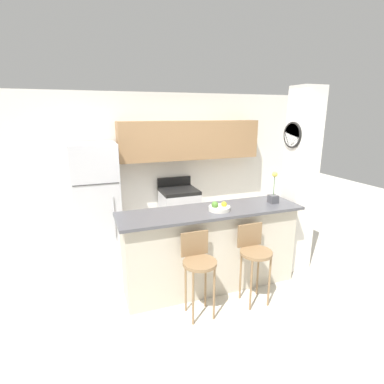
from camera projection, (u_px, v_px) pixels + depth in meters
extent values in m
plane|color=beige|center=(210.00, 285.00, 3.96)|extent=(14.00, 14.00, 0.00)
cube|color=white|center=(167.00, 166.00, 5.45)|extent=(5.60, 0.06, 2.55)
cube|color=#9E754C|center=(190.00, 140.00, 5.29)|extent=(2.54, 0.32, 0.67)
cube|color=silver|center=(175.00, 148.00, 5.25)|extent=(0.76, 0.28, 0.12)
cube|color=white|center=(300.00, 182.00, 4.14)|extent=(0.36, 0.32, 2.55)
cylinder|color=black|center=(292.00, 135.00, 3.91)|extent=(0.02, 0.34, 0.34)
cylinder|color=white|center=(292.00, 135.00, 3.91)|extent=(0.01, 0.30, 0.30)
cube|color=beige|center=(211.00, 250.00, 3.83)|extent=(2.19, 0.51, 1.02)
cube|color=#4C4C51|center=(211.00, 211.00, 3.69)|extent=(2.31, 0.63, 0.04)
cube|color=silver|center=(98.00, 216.00, 4.82)|extent=(0.69, 0.70, 1.20)
cube|color=silver|center=(94.00, 161.00, 4.60)|extent=(0.69, 0.70, 0.57)
cube|color=#333333|center=(96.00, 184.00, 4.35)|extent=(0.65, 0.01, 0.01)
cylinder|color=#B2B2B7|center=(114.00, 218.00, 4.55)|extent=(0.02, 0.02, 0.66)
cube|color=silver|center=(179.00, 215.00, 5.38)|extent=(0.63, 0.61, 0.85)
cube|color=black|center=(179.00, 191.00, 5.27)|extent=(0.63, 0.61, 0.06)
cube|color=black|center=(174.00, 181.00, 5.50)|extent=(0.63, 0.04, 0.16)
cube|color=black|center=(185.00, 218.00, 5.09)|extent=(0.38, 0.01, 0.27)
cylinder|color=olive|center=(200.00, 263.00, 3.22)|extent=(0.37, 0.37, 0.03)
cube|color=olive|center=(195.00, 243.00, 3.32)|extent=(0.32, 0.02, 0.28)
cylinder|color=olive|center=(193.00, 298.00, 3.15)|extent=(0.02, 0.02, 0.63)
cylinder|color=olive|center=(214.00, 294.00, 3.23)|extent=(0.02, 0.02, 0.63)
cylinder|color=olive|center=(186.00, 286.00, 3.37)|extent=(0.02, 0.02, 0.63)
cylinder|color=olive|center=(205.00, 282.00, 3.45)|extent=(0.02, 0.02, 0.63)
cylinder|color=olive|center=(256.00, 253.00, 3.45)|extent=(0.37, 0.37, 0.03)
cube|color=olive|center=(250.00, 235.00, 3.56)|extent=(0.32, 0.02, 0.28)
cylinder|color=olive|center=(251.00, 286.00, 3.39)|extent=(0.02, 0.02, 0.63)
cylinder|color=olive|center=(269.00, 282.00, 3.47)|extent=(0.02, 0.02, 0.63)
cylinder|color=olive|center=(241.00, 275.00, 3.61)|extent=(0.02, 0.02, 0.63)
cylinder|color=olive|center=(258.00, 272.00, 3.69)|extent=(0.02, 0.02, 0.63)
cube|color=#4C4C51|center=(273.00, 199.00, 3.95)|extent=(0.11, 0.11, 0.11)
cylinder|color=#386633|center=(274.00, 186.00, 3.91)|extent=(0.01, 0.01, 0.26)
sphere|color=#DBCC4C|center=(275.00, 174.00, 3.87)|extent=(0.07, 0.07, 0.07)
cylinder|color=silver|center=(219.00, 208.00, 3.65)|extent=(0.26, 0.26, 0.05)
sphere|color=gold|center=(224.00, 204.00, 3.66)|extent=(0.07, 0.07, 0.07)
sphere|color=#4C7F2D|center=(215.00, 205.00, 3.62)|extent=(0.09, 0.09, 0.09)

